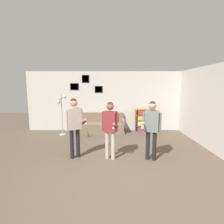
{
  "coord_description": "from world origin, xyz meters",
  "views": [
    {
      "loc": [
        -0.21,
        -3.42,
        2.03
      ],
      "look_at": [
        -0.22,
        2.28,
        1.19
      ],
      "focal_mm": 28.0,
      "sensor_mm": 36.0,
      "label": 1
    }
  ],
  "objects_px": {
    "bottle_on_floor": "(88,135)",
    "person_player_foreground_left": "(75,122)",
    "couch": "(103,126)",
    "bookshelf": "(146,120)",
    "drinking_cup": "(143,108)",
    "person_player_foreground_center": "(110,125)",
    "person_watcher_holding_cup": "(152,124)",
    "floor_lamp": "(62,107)"
  },
  "relations": [
    {
      "from": "bottle_on_floor",
      "to": "person_player_foreground_left",
      "type": "bearing_deg",
      "value": -92.05
    },
    {
      "from": "couch",
      "to": "person_player_foreground_left",
      "type": "xyz_separation_m",
      "value": [
        -0.62,
        -2.82,
        0.77
      ]
    },
    {
      "from": "bookshelf",
      "to": "drinking_cup",
      "type": "distance_m",
      "value": 0.57
    },
    {
      "from": "person_player_foreground_center",
      "to": "drinking_cup",
      "type": "height_order",
      "value": "person_player_foreground_center"
    },
    {
      "from": "couch",
      "to": "person_player_foreground_center",
      "type": "relative_size",
      "value": 1.2
    },
    {
      "from": "bookshelf",
      "to": "person_player_foreground_left",
      "type": "height_order",
      "value": "person_player_foreground_left"
    },
    {
      "from": "bookshelf",
      "to": "couch",
      "type": "bearing_deg",
      "value": -174.13
    },
    {
      "from": "person_player_foreground_center",
      "to": "person_watcher_holding_cup",
      "type": "xyz_separation_m",
      "value": [
        1.13,
        -0.06,
        0.02
      ]
    },
    {
      "from": "bookshelf",
      "to": "floor_lamp",
      "type": "relative_size",
      "value": 0.59
    },
    {
      "from": "person_watcher_holding_cup",
      "to": "drinking_cup",
      "type": "bearing_deg",
      "value": 84.54
    },
    {
      "from": "floor_lamp",
      "to": "person_watcher_holding_cup",
      "type": "height_order",
      "value": "floor_lamp"
    },
    {
      "from": "couch",
      "to": "bookshelf",
      "type": "relative_size",
      "value": 1.94
    },
    {
      "from": "person_player_foreground_left",
      "to": "drinking_cup",
      "type": "bearing_deg",
      "value": 51.12
    },
    {
      "from": "person_player_foreground_center",
      "to": "person_watcher_holding_cup",
      "type": "bearing_deg",
      "value": -3.18
    },
    {
      "from": "person_watcher_holding_cup",
      "to": "bottle_on_floor",
      "type": "relative_size",
      "value": 6.67
    },
    {
      "from": "bottle_on_floor",
      "to": "drinking_cup",
      "type": "xyz_separation_m",
      "value": [
        2.36,
        0.95,
        0.95
      ]
    },
    {
      "from": "person_player_foreground_center",
      "to": "bottle_on_floor",
      "type": "distance_m",
      "value": 2.51
    },
    {
      "from": "floor_lamp",
      "to": "person_player_foreground_center",
      "type": "distance_m",
      "value": 3.19
    },
    {
      "from": "bookshelf",
      "to": "person_player_foreground_left",
      "type": "xyz_separation_m",
      "value": [
        -2.57,
        -3.02,
        0.56
      ]
    },
    {
      "from": "person_player_foreground_left",
      "to": "person_player_foreground_center",
      "type": "distance_m",
      "value": 1.01
    },
    {
      "from": "drinking_cup",
      "to": "person_watcher_holding_cup",
      "type": "bearing_deg",
      "value": -95.46
    },
    {
      "from": "person_player_foreground_left",
      "to": "person_player_foreground_center",
      "type": "height_order",
      "value": "person_player_foreground_left"
    },
    {
      "from": "couch",
      "to": "bookshelf",
      "type": "xyz_separation_m",
      "value": [
        1.95,
        0.2,
        0.21
      ]
    },
    {
      "from": "floor_lamp",
      "to": "person_watcher_holding_cup",
      "type": "relative_size",
      "value": 1.03
    },
    {
      "from": "person_player_foreground_left",
      "to": "drinking_cup",
      "type": "xyz_separation_m",
      "value": [
        2.43,
        3.02,
        -0.01
      ]
    },
    {
      "from": "person_watcher_holding_cup",
      "to": "drinking_cup",
      "type": "relative_size",
      "value": 16.95
    },
    {
      "from": "drinking_cup",
      "to": "person_player_foreground_left",
      "type": "bearing_deg",
      "value": -128.88
    },
    {
      "from": "floor_lamp",
      "to": "bookshelf",
      "type": "bearing_deg",
      "value": 10.07
    },
    {
      "from": "couch",
      "to": "bottle_on_floor",
      "type": "distance_m",
      "value": 0.94
    },
    {
      "from": "person_player_foreground_left",
      "to": "person_watcher_holding_cup",
      "type": "relative_size",
      "value": 1.04
    },
    {
      "from": "person_player_foreground_left",
      "to": "drinking_cup",
      "type": "relative_size",
      "value": 17.63
    },
    {
      "from": "floor_lamp",
      "to": "person_player_foreground_center",
      "type": "bearing_deg",
      "value": -50.49
    },
    {
      "from": "person_watcher_holding_cup",
      "to": "floor_lamp",
      "type": "bearing_deg",
      "value": 141.38
    },
    {
      "from": "bookshelf",
      "to": "floor_lamp",
      "type": "height_order",
      "value": "floor_lamp"
    },
    {
      "from": "couch",
      "to": "bottle_on_floor",
      "type": "xyz_separation_m",
      "value": [
        -0.55,
        -0.74,
        -0.19
      ]
    },
    {
      "from": "couch",
      "to": "drinking_cup",
      "type": "xyz_separation_m",
      "value": [
        1.81,
        0.2,
        0.76
      ]
    },
    {
      "from": "couch",
      "to": "person_watcher_holding_cup",
      "type": "height_order",
      "value": "person_watcher_holding_cup"
    },
    {
      "from": "bottle_on_floor",
      "to": "drinking_cup",
      "type": "relative_size",
      "value": 2.54
    },
    {
      "from": "floor_lamp",
      "to": "bottle_on_floor",
      "type": "bearing_deg",
      "value": -15.54
    },
    {
      "from": "floor_lamp",
      "to": "couch",
      "type": "bearing_deg",
      "value": 14.89
    },
    {
      "from": "couch",
      "to": "floor_lamp",
      "type": "xyz_separation_m",
      "value": [
        -1.65,
        -0.44,
        0.89
      ]
    },
    {
      "from": "couch",
      "to": "floor_lamp",
      "type": "relative_size",
      "value": 1.15
    }
  ]
}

